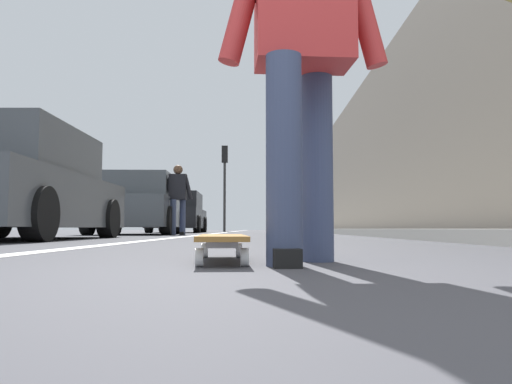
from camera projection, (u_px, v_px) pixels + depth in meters
The scene contains 11 objects.
ground_plane at pixel (259, 235), 10.55m from camera, with size 80.00×80.00×0.00m, color #38383D.
lane_stripe_white at pixel (229, 232), 20.54m from camera, with size 52.00×0.16×0.01m, color silver.
sidewalk_curb at pixel (355, 231), 18.50m from camera, with size 52.00×3.20×0.14m, color #9E9B93.
building_facade at pixel (395, 143), 22.75m from camera, with size 40.00×1.20×8.13m, color #70675C.
skateboard at pixel (222, 240), 2.17m from camera, with size 0.85×0.27×0.11m.
skater_person at pixel (302, 39), 2.08m from camera, with size 0.48×0.72×1.64m.
parked_car_near at pixel (14, 187), 6.59m from camera, with size 4.07×2.01×1.46m.
parked_car_mid at pixel (139, 206), 12.47m from camera, with size 4.10×2.12×1.49m.
parked_car_far at pixel (178, 214), 18.45m from camera, with size 4.54×1.98×1.47m.
traffic_light at pixel (225, 172), 23.65m from camera, with size 0.33×0.28×4.09m.
pedestrian_distant at pixel (178, 195), 11.58m from camera, with size 0.46×0.71×1.63m.
Camera 1 is at (-0.59, -0.04, 0.14)m, focal length 34.89 mm.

